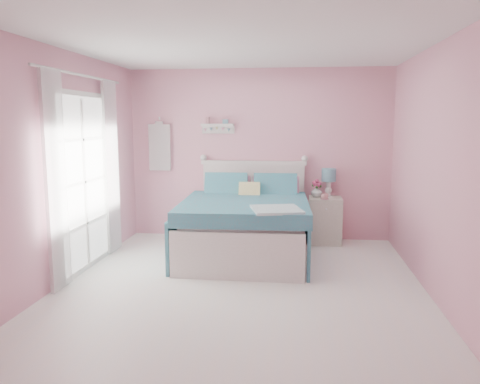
% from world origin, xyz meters
% --- Properties ---
extents(floor, '(4.50, 4.50, 0.00)m').
position_xyz_m(floor, '(0.00, 0.00, 0.00)').
color(floor, white).
rests_on(floor, ground).
extents(room_shell, '(4.50, 4.50, 4.50)m').
position_xyz_m(room_shell, '(0.00, 0.00, 1.58)').
color(room_shell, pink).
rests_on(room_shell, floor).
extents(bed, '(1.71, 2.11, 1.21)m').
position_xyz_m(bed, '(-0.07, 1.21, 0.41)').
color(bed, silver).
rests_on(bed, floor).
extents(nightstand, '(0.48, 0.47, 0.69)m').
position_xyz_m(nightstand, '(1.02, 2.00, 0.35)').
color(nightstand, beige).
rests_on(nightstand, floor).
extents(table_lamp, '(0.21, 0.21, 0.42)m').
position_xyz_m(table_lamp, '(1.06, 2.10, 0.98)').
color(table_lamp, white).
rests_on(table_lamp, nightstand).
extents(vase, '(0.21, 0.21, 0.17)m').
position_xyz_m(vase, '(0.89, 2.03, 0.77)').
color(vase, silver).
rests_on(vase, nightstand).
extents(teacup, '(0.14, 0.14, 0.08)m').
position_xyz_m(teacup, '(1.00, 1.84, 0.73)').
color(teacup, pink).
rests_on(teacup, nightstand).
extents(roses, '(0.14, 0.11, 0.12)m').
position_xyz_m(roses, '(0.88, 2.02, 0.90)').
color(roses, '#C04171').
rests_on(roses, vase).
extents(wall_shelf, '(0.50, 0.15, 0.25)m').
position_xyz_m(wall_shelf, '(-0.63, 2.19, 1.73)').
color(wall_shelf, silver).
rests_on(wall_shelf, room_shell).
extents(hanging_dress, '(0.34, 0.03, 0.72)m').
position_xyz_m(hanging_dress, '(-1.55, 2.18, 1.40)').
color(hanging_dress, white).
rests_on(hanging_dress, room_shell).
extents(french_door, '(0.04, 1.32, 2.16)m').
position_xyz_m(french_door, '(-1.97, 0.40, 1.07)').
color(french_door, silver).
rests_on(french_door, floor).
extents(curtain_near, '(0.04, 0.40, 2.32)m').
position_xyz_m(curtain_near, '(-1.92, -0.34, 1.18)').
color(curtain_near, white).
rests_on(curtain_near, floor).
extents(curtain_far, '(0.04, 0.40, 2.32)m').
position_xyz_m(curtain_far, '(-1.92, 1.14, 1.18)').
color(curtain_far, white).
rests_on(curtain_far, floor).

